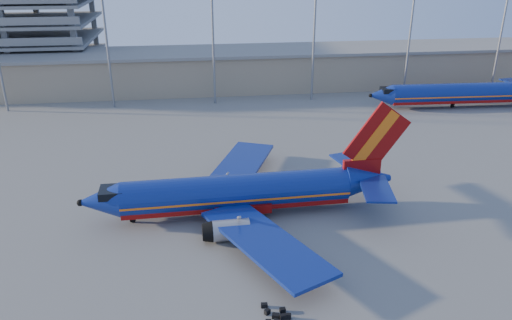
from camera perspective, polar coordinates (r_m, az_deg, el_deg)
The scene contains 6 objects.
ground at distance 60.14m, azimuth 2.75°, elevation -5.47°, with size 220.00×220.00×0.00m, color slate.
terminal_building at distance 114.45m, azimuth 2.51°, elevation 10.53°, with size 122.00×16.00×8.50m.
light_mast_row at distance 99.82m, azimuth 0.96°, elevation 16.46°, with size 101.60×1.60×28.65m.
aircraft_main at distance 57.59m, azimuth -1.35°, elevation -3.72°, with size 37.93×36.49×12.84m.
aircraft_second at distance 106.10m, azimuth 22.19°, elevation 7.10°, with size 36.89×14.36×12.49m.
luggage_pile at distance 43.81m, azimuth 2.30°, elevation -17.28°, with size 2.32×2.70×0.52m.
Camera 1 is at (-10.02, -52.09, 28.33)m, focal length 35.00 mm.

